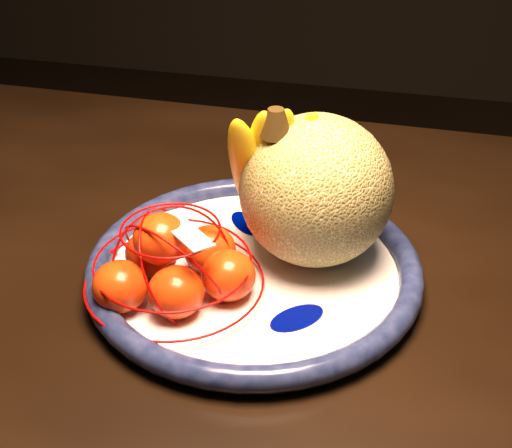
% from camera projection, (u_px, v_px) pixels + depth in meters
% --- Properties ---
extents(dining_table, '(1.44, 0.88, 0.71)m').
position_uv_depth(dining_table, '(325.00, 323.00, 0.88)').
color(dining_table, black).
rests_on(dining_table, ground).
extents(fruit_bowl, '(0.38, 0.38, 0.03)m').
position_uv_depth(fruit_bowl, '(254.00, 269.00, 0.82)').
color(fruit_bowl, white).
rests_on(fruit_bowl, dining_table).
extents(cantaloupe, '(0.17, 0.17, 0.17)m').
position_uv_depth(cantaloupe, '(316.00, 190.00, 0.79)').
color(cantaloupe, olive).
rests_on(cantaloupe, fruit_bowl).
extents(banana_bunch, '(0.12, 0.13, 0.20)m').
position_uv_depth(banana_bunch, '(268.00, 165.00, 0.81)').
color(banana_bunch, gold).
rests_on(banana_bunch, fruit_bowl).
extents(mandarin_bag, '(0.24, 0.24, 0.12)m').
position_uv_depth(mandarin_bag, '(174.00, 266.00, 0.76)').
color(mandarin_bag, '#FF480C').
rests_on(mandarin_bag, fruit_bowl).
extents(price_tag, '(0.07, 0.07, 0.01)m').
position_uv_depth(price_tag, '(184.00, 231.00, 0.73)').
color(price_tag, white).
rests_on(price_tag, mandarin_bag).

